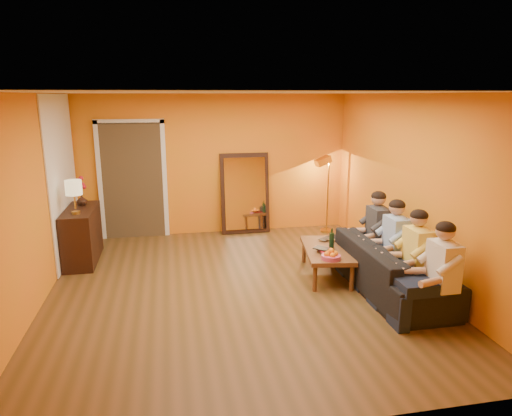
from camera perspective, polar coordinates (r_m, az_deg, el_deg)
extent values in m
cube|color=brown|center=(6.32, -2.28, -10.06)|extent=(5.00, 5.50, 0.00)
cube|color=white|center=(5.78, -2.54, 14.21)|extent=(5.00, 5.50, 0.00)
cube|color=orange|center=(8.60, -5.18, 5.38)|extent=(5.00, 0.00, 2.60)
cube|color=orange|center=(6.08, -26.39, 0.40)|extent=(0.00, 5.50, 2.60)
cube|color=orange|center=(6.75, 19.10, 2.31)|extent=(0.00, 5.50, 2.60)
cube|color=white|center=(7.74, -23.01, 3.38)|extent=(0.02, 1.90, 2.58)
cube|color=#3F2D19|center=(8.70, -15.08, 3.39)|extent=(1.06, 0.30, 2.10)
cube|color=white|center=(8.65, -18.91, 3.05)|extent=(0.08, 0.06, 2.20)
cube|color=white|center=(8.56, -11.33, 3.43)|extent=(0.08, 0.06, 2.20)
cube|color=white|center=(8.46, -15.60, 10.38)|extent=(1.22, 0.06, 0.08)
cube|color=black|center=(8.65, -1.39, 1.85)|extent=(0.92, 0.27, 1.51)
cube|color=white|center=(8.61, -1.35, 1.80)|extent=(0.78, 0.21, 1.35)
cube|color=black|center=(7.70, -20.90, -3.19)|extent=(0.44, 1.18, 0.85)
imported|color=black|center=(6.44, 16.26, -7.00)|extent=(2.26, 0.88, 0.66)
cylinder|color=black|center=(6.62, 9.43, -3.81)|extent=(0.07, 0.07, 0.31)
imported|color=#B27F3F|center=(6.83, 9.45, -4.24)|extent=(0.12, 0.12, 0.09)
imported|color=black|center=(7.06, 9.25, -3.88)|extent=(0.39, 0.36, 0.03)
imported|color=black|center=(6.45, 7.91, -5.56)|extent=(0.19, 0.25, 0.02)
imported|color=red|center=(6.46, 7.98, -5.35)|extent=(0.19, 0.26, 0.02)
imported|color=black|center=(6.43, 7.95, -5.25)|extent=(0.27, 0.28, 0.02)
imported|color=black|center=(7.81, -20.93, 0.91)|extent=(0.16, 0.16, 0.17)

